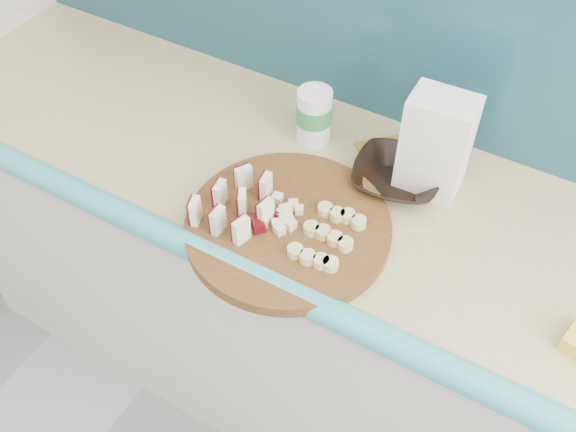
% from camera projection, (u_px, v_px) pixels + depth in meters
% --- Properties ---
extents(kitchen_counter, '(2.20, 0.63, 0.91)m').
position_uv_depth(kitchen_counter, '(329.00, 305.00, 1.74)').
color(kitchen_counter, silver).
rests_on(kitchen_counter, ground).
extents(backsplash, '(2.20, 0.02, 0.50)m').
position_uv_depth(backsplash, '(406.00, 25.00, 1.39)').
color(backsplash, teal).
rests_on(backsplash, kitchen_counter).
extents(cutting_board, '(0.43, 0.43, 0.03)m').
position_uv_depth(cutting_board, '(288.00, 227.00, 1.31)').
color(cutting_board, '#3F250D').
rests_on(cutting_board, kitchen_counter).
extents(apple_wedges, '(0.14, 0.17, 0.06)m').
position_uv_depth(apple_wedges, '(236.00, 204.00, 1.30)').
color(apple_wedges, beige).
rests_on(apple_wedges, cutting_board).
extents(apple_chunks, '(0.07, 0.07, 0.02)m').
position_uv_depth(apple_chunks, '(277.00, 214.00, 1.31)').
color(apple_chunks, beige).
rests_on(apple_chunks, cutting_board).
extents(banana_slices, '(0.11, 0.16, 0.02)m').
position_uv_depth(banana_slices, '(328.00, 236.00, 1.27)').
color(banana_slices, '#D4C881').
rests_on(banana_slices, cutting_board).
extents(brown_bowl, '(0.22, 0.22, 0.05)m').
position_uv_depth(brown_bowl, '(397.00, 177.00, 1.40)').
color(brown_bowl, black).
rests_on(brown_bowl, kitchen_counter).
extents(flour_bag, '(0.14, 0.10, 0.23)m').
position_uv_depth(flour_bag, '(436.00, 144.00, 1.33)').
color(flour_bag, white).
rests_on(flour_bag, kitchen_counter).
extents(canister, '(0.08, 0.08, 0.14)m').
position_uv_depth(canister, '(314.00, 115.00, 1.47)').
color(canister, white).
rests_on(canister, kitchen_counter).
extents(banana_peel, '(0.24, 0.21, 0.01)m').
position_uv_depth(banana_peel, '(417.00, 150.00, 1.49)').
color(banana_peel, '#B29B22').
rests_on(banana_peel, kitchen_counter).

